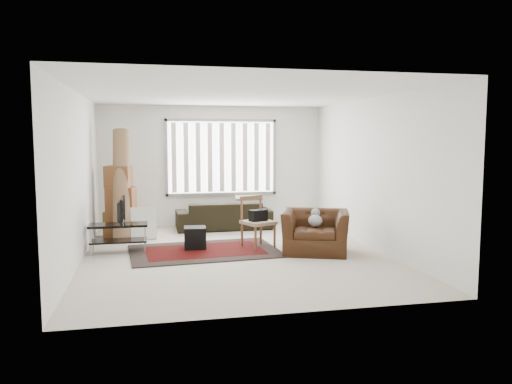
% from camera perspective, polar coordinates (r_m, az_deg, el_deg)
% --- Properties ---
extents(room, '(6.00, 6.02, 2.71)m').
position_cam_1_polar(room, '(8.87, -2.79, 4.78)').
color(room, beige).
rests_on(room, ground).
extents(persian_rug, '(2.66, 1.88, 0.02)m').
position_cam_1_polar(persian_rug, '(8.81, -5.90, -6.72)').
color(persian_rug, black).
rests_on(persian_rug, ground).
extents(tv_stand, '(0.99, 0.45, 0.50)m').
position_cam_1_polar(tv_stand, '(8.99, -15.45, -4.40)').
color(tv_stand, black).
rests_on(tv_stand, ground).
extents(tv, '(0.10, 0.80, 0.46)m').
position_cam_1_polar(tv, '(8.93, -15.51, -2.07)').
color(tv, black).
rests_on(tv, tv_stand).
extents(subwoofer, '(0.40, 0.40, 0.38)m').
position_cam_1_polar(subwoofer, '(8.98, -6.98, -5.19)').
color(subwoofer, black).
rests_on(subwoofer, persian_rug).
extents(moving_boxes, '(0.67, 0.63, 1.43)m').
position_cam_1_polar(moving_boxes, '(10.34, -15.24, -1.33)').
color(moving_boxes, brown).
rests_on(moving_boxes, ground).
extents(white_flatpack, '(0.50, 0.20, 0.63)m').
position_cam_1_polar(white_flatpack, '(10.04, -12.72, -3.50)').
color(white_flatpack, silver).
rests_on(white_flatpack, ground).
extents(rolled_rug, '(0.34, 1.00, 2.18)m').
position_cam_1_polar(rolled_rug, '(10.14, -15.14, 0.94)').
color(rolled_rug, brown).
rests_on(rolled_rug, ground).
extents(sofa, '(2.06, 0.90, 0.79)m').
position_cam_1_polar(sofa, '(10.91, -3.71, -2.19)').
color(sofa, black).
rests_on(sofa, ground).
extents(side_chair, '(0.66, 0.66, 0.93)m').
position_cam_1_polar(side_chair, '(8.99, 0.18, -3.18)').
color(side_chair, '#977D63').
rests_on(side_chair, ground).
extents(armchair, '(1.40, 1.31, 0.83)m').
position_cam_1_polar(armchair, '(8.70, 6.78, -4.15)').
color(armchair, '#32180A').
rests_on(armchair, ground).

